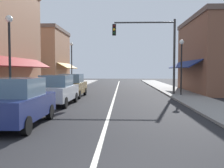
# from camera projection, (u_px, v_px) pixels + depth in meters

# --- Properties ---
(ground_plane) EXTENTS (80.00, 80.00, 0.00)m
(ground_plane) POSITION_uv_depth(u_px,v_px,m) (115.00, 94.00, 22.43)
(ground_plane) COLOR black
(sidewalk_left) EXTENTS (2.60, 56.00, 0.12)m
(sidewalk_left) POSITION_uv_depth(u_px,v_px,m) (52.00, 93.00, 22.65)
(sidewalk_left) COLOR #A39E99
(sidewalk_left) RESTS_ON ground
(sidewalk_right) EXTENTS (2.60, 56.00, 0.12)m
(sidewalk_right) POSITION_uv_depth(u_px,v_px,m) (180.00, 93.00, 22.20)
(sidewalk_right) COLOR gray
(sidewalk_right) RESTS_ON ground
(lane_center_stripe) EXTENTS (0.14, 52.00, 0.01)m
(lane_center_stripe) POSITION_uv_depth(u_px,v_px,m) (115.00, 94.00, 22.43)
(lane_center_stripe) COLOR silver
(lane_center_stripe) RESTS_ON ground
(storefront_right_block) EXTENTS (6.91, 10.20, 6.85)m
(storefront_right_block) POSITION_uv_depth(u_px,v_px,m) (220.00, 55.00, 23.85)
(storefront_right_block) COLOR brown
(storefront_right_block) RESTS_ON ground
(storefront_far_left) EXTENTS (5.55, 8.20, 7.14)m
(storefront_far_left) POSITION_uv_depth(u_px,v_px,m) (47.00, 58.00, 32.57)
(storefront_far_left) COLOR #9E6B4C
(storefront_far_left) RESTS_ON ground
(parked_car_nearest_left) EXTENTS (1.80, 4.11, 1.77)m
(parked_car_nearest_left) POSITION_uv_depth(u_px,v_px,m) (18.00, 102.00, 9.49)
(parked_car_nearest_left) COLOR navy
(parked_car_nearest_left) RESTS_ON ground
(parked_car_second_left) EXTENTS (1.87, 4.15, 1.77)m
(parked_car_second_left) POSITION_uv_depth(u_px,v_px,m) (57.00, 90.00, 15.27)
(parked_car_second_left) COLOR #B7BABF
(parked_car_second_left) RESTS_ON ground
(parked_car_third_left) EXTENTS (1.83, 4.12, 1.77)m
(parked_car_third_left) POSITION_uv_depth(u_px,v_px,m) (72.00, 86.00, 19.77)
(parked_car_third_left) COLOR brown
(parked_car_third_left) RESTS_ON ground
(traffic_signal_mast_arm) EXTENTS (5.11, 0.50, 6.15)m
(traffic_signal_mast_arm) POSITION_uv_depth(u_px,v_px,m) (154.00, 44.00, 20.98)
(traffic_signal_mast_arm) COLOR #333333
(traffic_signal_mast_arm) RESTS_ON ground
(street_lamp_left_near) EXTENTS (0.36, 0.36, 4.77)m
(street_lamp_left_near) POSITION_uv_depth(u_px,v_px,m) (9.00, 47.00, 12.86)
(street_lamp_left_near) COLOR black
(street_lamp_left_near) RESTS_ON ground
(street_lamp_right_mid) EXTENTS (0.36, 0.36, 4.41)m
(street_lamp_right_mid) POSITION_uv_depth(u_px,v_px,m) (181.00, 58.00, 20.16)
(street_lamp_right_mid) COLOR black
(street_lamp_right_mid) RESTS_ON ground
(street_lamp_left_far) EXTENTS (0.36, 0.36, 5.09)m
(street_lamp_left_far) POSITION_uv_depth(u_px,v_px,m) (72.00, 58.00, 28.57)
(street_lamp_left_far) COLOR black
(street_lamp_left_far) RESTS_ON ground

